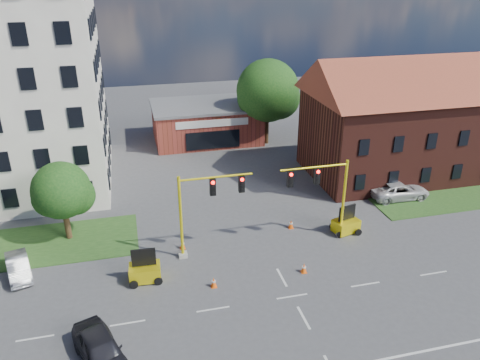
{
  "coord_description": "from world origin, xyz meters",
  "views": [
    {
      "loc": [
        -8.76,
        -21.95,
        18.66
      ],
      "look_at": [
        -0.87,
        10.0,
        3.62
      ],
      "focal_mm": 35.0,
      "sensor_mm": 36.0,
      "label": 1
    }
  ],
  "objects": [
    {
      "name": "lane_markings",
      "position": [
        0.0,
        -3.0,
        0.01
      ],
      "size": [
        60.0,
        36.0,
        0.01
      ],
      "primitive_type": null,
      "color": "silver",
      "rests_on": "ground"
    },
    {
      "name": "ground",
      "position": [
        0.0,
        0.0,
        0.0
      ],
      "size": [
        120.0,
        120.0,
        0.0
      ],
      "primitive_type": "plane",
      "color": "#454547",
      "rests_on": "ground"
    },
    {
      "name": "sedan_dark",
      "position": [
        -11.35,
        -2.66,
        0.82
      ],
      "size": [
        3.5,
        5.16,
        1.63
      ],
      "primitive_type": "imported",
      "rotation": [
        0.0,
        0.0,
        0.36
      ],
      "color": "black",
      "rests_on": "ground"
    },
    {
      "name": "cone_c",
      "position": [
        1.61,
        2.2,
        0.34
      ],
      "size": [
        0.4,
        0.4,
        0.7
      ],
      "color": "#FF5A0D",
      "rests_on": "ground"
    },
    {
      "name": "cone_a",
      "position": [
        -4.54,
        2.11,
        0.34
      ],
      "size": [
        0.4,
        0.4,
        0.7
      ],
      "color": "#FF5A0D",
      "rests_on": "ground"
    },
    {
      "name": "signal_mast_east",
      "position": [
        4.36,
        6.0,
        3.92
      ],
      "size": [
        5.3,
        0.6,
        6.2
      ],
      "color": "gray",
      "rests_on": "ground"
    },
    {
      "name": "brick_shop",
      "position": [
        0.0,
        29.98,
        2.16
      ],
      "size": [
        12.4,
        8.4,
        4.3
      ],
      "color": "maroon",
      "rests_on": "ground"
    },
    {
      "name": "cone_b",
      "position": [
        -5.89,
        7.06,
        0.34
      ],
      "size": [
        0.4,
        0.4,
        0.7
      ],
      "color": "#FF5A0D",
      "rests_on": "ground"
    },
    {
      "name": "tree_large",
      "position": [
        6.85,
        27.08,
        5.91
      ],
      "size": [
        7.31,
        6.96,
        9.65
      ],
      "color": "#3D2716",
      "rests_on": "ground"
    },
    {
      "name": "signal_mast_west",
      "position": [
        -4.36,
        6.0,
        3.92
      ],
      "size": [
        5.3,
        0.6,
        6.2
      ],
      "color": "gray",
      "rests_on": "ground"
    },
    {
      "name": "tree_nw_front",
      "position": [
        -13.79,
        10.58,
        3.85
      ],
      "size": [
        4.4,
        4.19,
        6.12
      ],
      "color": "#3D2716",
      "rests_on": "ground"
    },
    {
      "name": "trailer_west",
      "position": [
        -8.73,
        3.88,
        0.71
      ],
      "size": [
        2.06,
        1.44,
        2.27
      ],
      "rotation": [
        0.0,
        0.0,
        -0.06
      ],
      "color": "yellow",
      "rests_on": "ground"
    },
    {
      "name": "cone_d",
      "position": [
        2.73,
        7.94,
        0.34
      ],
      "size": [
        0.4,
        0.4,
        0.7
      ],
      "color": "#FF5A0D",
      "rests_on": "ground"
    },
    {
      "name": "sedan_silver_front",
      "position": [
        -16.82,
        6.46,
        0.64
      ],
      "size": [
        2.33,
        4.08,
        1.27
      ],
      "primitive_type": "imported",
      "rotation": [
        0.0,
        0.0,
        0.27
      ],
      "color": "#9CA0A3",
      "rests_on": "ground"
    },
    {
      "name": "grass_verge_ne",
      "position": [
        18.0,
        9.0,
        0.04
      ],
      "size": [
        14.0,
        4.0,
        0.08
      ],
      "primitive_type": "cube",
      "color": "#22491B",
      "rests_on": "ground"
    },
    {
      "name": "townhouse_row",
      "position": [
        18.0,
        16.0,
        5.93
      ],
      "size": [
        21.0,
        11.0,
        11.5
      ],
      "color": "#471C15",
      "rests_on": "ground"
    },
    {
      "name": "trailer_east",
      "position": [
        6.6,
        6.35,
        0.68
      ],
      "size": [
        2.19,
        1.74,
        2.18
      ],
      "rotation": [
        0.0,
        0.0,
        0.26
      ],
      "color": "yellow",
      "rests_on": "ground"
    },
    {
      "name": "pickup_white",
      "position": [
        13.75,
        10.61,
        0.73
      ],
      "size": [
        5.3,
        2.55,
        1.46
      ],
      "primitive_type": "imported",
      "rotation": [
        0.0,
        0.0,
        1.55
      ],
      "color": "silver",
      "rests_on": "ground"
    }
  ]
}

